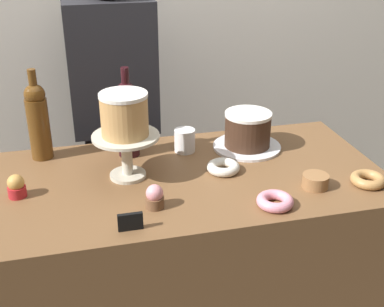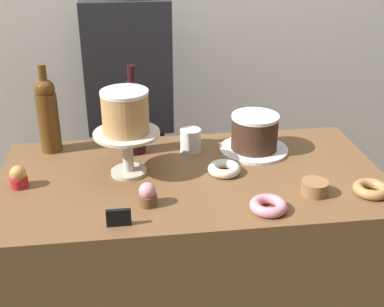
% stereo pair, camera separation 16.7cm
% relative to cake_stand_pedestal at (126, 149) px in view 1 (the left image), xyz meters
% --- Properties ---
extents(back_wall, '(6.00, 0.05, 2.60)m').
position_rel_cake_stand_pedestal_xyz_m(back_wall, '(0.21, 0.87, 0.29)').
color(back_wall, silver).
rests_on(back_wall, ground_plane).
extents(display_counter, '(1.29, 0.68, 0.91)m').
position_rel_cake_stand_pedestal_xyz_m(display_counter, '(0.21, -0.04, -0.56)').
color(display_counter, brown).
rests_on(display_counter, ground_plane).
extents(cake_stand_pedestal, '(0.22, 0.22, 0.15)m').
position_rel_cake_stand_pedestal_xyz_m(cake_stand_pedestal, '(0.00, 0.00, 0.00)').
color(cake_stand_pedestal, beige).
rests_on(cake_stand_pedestal, display_counter).
extents(white_layer_cake, '(0.15, 0.15, 0.14)m').
position_rel_cake_stand_pedestal_xyz_m(white_layer_cake, '(0.00, 0.00, 0.12)').
color(white_layer_cake, tan).
rests_on(white_layer_cake, cake_stand_pedestal).
extents(silver_serving_platter, '(0.25, 0.25, 0.01)m').
position_rel_cake_stand_pedestal_xyz_m(silver_serving_platter, '(0.46, 0.12, -0.10)').
color(silver_serving_platter, white).
rests_on(silver_serving_platter, display_counter).
extents(chocolate_round_cake, '(0.17, 0.17, 0.13)m').
position_rel_cake_stand_pedestal_xyz_m(chocolate_round_cake, '(0.46, 0.12, -0.03)').
color(chocolate_round_cake, '#3D2619').
rests_on(chocolate_round_cake, silver_serving_platter).
extents(wine_bottle_dark_red, '(0.08, 0.08, 0.33)m').
position_rel_cake_stand_pedestal_xyz_m(wine_bottle_dark_red, '(0.03, 0.17, 0.04)').
color(wine_bottle_dark_red, black).
rests_on(wine_bottle_dark_red, display_counter).
extents(wine_bottle_amber, '(0.08, 0.08, 0.33)m').
position_rel_cake_stand_pedestal_xyz_m(wine_bottle_amber, '(-0.28, 0.22, 0.04)').
color(wine_bottle_amber, '#5B3814').
rests_on(wine_bottle_amber, display_counter).
extents(cupcake_strawberry, '(0.06, 0.06, 0.07)m').
position_rel_cake_stand_pedestal_xyz_m(cupcake_strawberry, '(0.05, -0.21, -0.07)').
color(cupcake_strawberry, brown).
rests_on(cupcake_strawberry, display_counter).
extents(cupcake_caramel, '(0.06, 0.06, 0.07)m').
position_rel_cake_stand_pedestal_xyz_m(cupcake_caramel, '(-0.35, -0.05, -0.07)').
color(cupcake_caramel, red).
rests_on(cupcake_caramel, display_counter).
extents(donut_sugar, '(0.11, 0.11, 0.03)m').
position_rel_cake_stand_pedestal_xyz_m(donut_sugar, '(0.32, -0.04, -0.09)').
color(donut_sugar, silver).
rests_on(donut_sugar, display_counter).
extents(donut_maple, '(0.11, 0.11, 0.03)m').
position_rel_cake_stand_pedestal_xyz_m(donut_maple, '(0.75, -0.24, -0.09)').
color(donut_maple, '#B27F47').
rests_on(donut_maple, display_counter).
extents(donut_pink, '(0.11, 0.11, 0.03)m').
position_rel_cake_stand_pedestal_xyz_m(donut_pink, '(0.40, -0.29, -0.09)').
color(donut_pink, pink).
rests_on(donut_pink, display_counter).
extents(cookie_stack, '(0.08, 0.08, 0.04)m').
position_rel_cake_stand_pedestal_xyz_m(cookie_stack, '(0.57, -0.22, -0.08)').
color(cookie_stack, olive).
rests_on(cookie_stack, display_counter).
extents(price_sign_chalkboard, '(0.07, 0.01, 0.05)m').
position_rel_cake_stand_pedestal_xyz_m(price_sign_chalkboard, '(-0.03, -0.32, -0.08)').
color(price_sign_chalkboard, black).
rests_on(price_sign_chalkboard, display_counter).
extents(coffee_cup_ceramic, '(0.08, 0.08, 0.08)m').
position_rel_cake_stand_pedestal_xyz_m(coffee_cup_ceramic, '(0.23, 0.15, -0.06)').
color(coffee_cup_ceramic, white).
rests_on(coffee_cup_ceramic, display_counter).
extents(barista_figure, '(0.36, 0.22, 1.60)m').
position_rel_cake_stand_pedestal_xyz_m(barista_figure, '(0.02, 0.58, -0.18)').
color(barista_figure, black).
rests_on(barista_figure, ground_plane).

